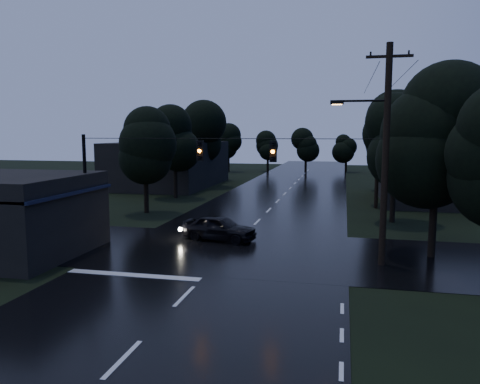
% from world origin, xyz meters
% --- Properties ---
extents(ground, '(160.00, 160.00, 0.00)m').
position_xyz_m(ground, '(0.00, 0.00, 0.00)').
color(ground, black).
rests_on(ground, ground).
extents(main_road, '(12.00, 120.00, 0.02)m').
position_xyz_m(main_road, '(0.00, 30.00, 0.00)').
color(main_road, black).
rests_on(main_road, ground).
extents(cross_street, '(60.00, 9.00, 0.02)m').
position_xyz_m(cross_street, '(0.00, 12.00, 0.00)').
color(cross_street, black).
rests_on(cross_street, ground).
extents(building_far_right, '(10.00, 14.00, 4.40)m').
position_xyz_m(building_far_right, '(14.00, 34.00, 2.20)').
color(building_far_right, black).
rests_on(building_far_right, ground).
extents(building_far_left, '(10.00, 16.00, 5.00)m').
position_xyz_m(building_far_left, '(-14.00, 40.00, 2.50)').
color(building_far_left, black).
rests_on(building_far_left, ground).
extents(utility_pole_main, '(3.50, 0.30, 10.00)m').
position_xyz_m(utility_pole_main, '(7.41, 11.00, 5.26)').
color(utility_pole_main, black).
rests_on(utility_pole_main, ground).
extents(utility_pole_far, '(2.00, 0.30, 7.50)m').
position_xyz_m(utility_pole_far, '(8.30, 28.00, 3.88)').
color(utility_pole_far, black).
rests_on(utility_pole_far, ground).
extents(anchor_pole_left, '(0.18, 0.18, 6.00)m').
position_xyz_m(anchor_pole_left, '(-7.50, 11.00, 3.00)').
color(anchor_pole_left, black).
rests_on(anchor_pole_left, ground).
extents(span_signals, '(15.00, 0.37, 1.12)m').
position_xyz_m(span_signals, '(0.56, 10.99, 5.24)').
color(span_signals, black).
rests_on(span_signals, ground).
extents(tree_corner_near, '(4.48, 4.48, 9.44)m').
position_xyz_m(tree_corner_near, '(10.00, 13.00, 5.99)').
color(tree_corner_near, black).
rests_on(tree_corner_near, ground).
extents(tree_left_a, '(3.92, 3.92, 8.26)m').
position_xyz_m(tree_left_a, '(-9.00, 22.00, 5.24)').
color(tree_left_a, black).
rests_on(tree_left_a, ground).
extents(tree_left_b, '(4.20, 4.20, 8.85)m').
position_xyz_m(tree_left_b, '(-9.60, 30.00, 5.62)').
color(tree_left_b, black).
rests_on(tree_left_b, ground).
extents(tree_left_c, '(4.48, 4.48, 9.44)m').
position_xyz_m(tree_left_c, '(-10.20, 40.00, 5.99)').
color(tree_left_c, black).
rests_on(tree_left_c, ground).
extents(tree_right_a, '(4.20, 4.20, 8.85)m').
position_xyz_m(tree_right_a, '(9.00, 22.00, 5.62)').
color(tree_right_a, black).
rests_on(tree_right_a, ground).
extents(tree_right_b, '(4.48, 4.48, 9.44)m').
position_xyz_m(tree_right_b, '(9.60, 30.00, 5.99)').
color(tree_right_b, black).
rests_on(tree_right_b, ground).
extents(tree_right_c, '(4.76, 4.76, 10.03)m').
position_xyz_m(tree_right_c, '(10.20, 40.00, 6.37)').
color(tree_right_c, black).
rests_on(tree_right_c, ground).
extents(car, '(4.51, 2.50, 1.45)m').
position_xyz_m(car, '(-1.14, 14.25, 0.73)').
color(car, black).
rests_on(car, ground).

